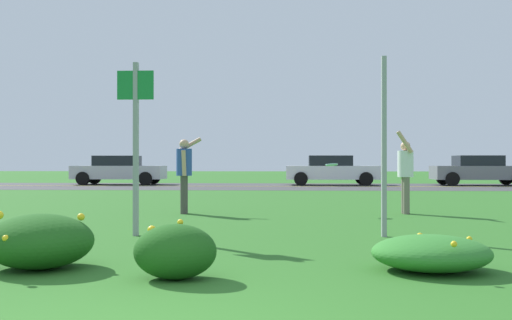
{
  "coord_description": "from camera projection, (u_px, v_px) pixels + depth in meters",
  "views": [
    {
      "loc": [
        1.19,
        -3.47,
        1.12
      ],
      "look_at": [
        0.52,
        8.82,
        1.17
      ],
      "focal_mm": 43.04,
      "sensor_mm": 36.0,
      "label": 1
    }
  ],
  "objects": [
    {
      "name": "ground_plane",
      "position": [
        244.0,
        205.0,
        16.0
      ],
      "size": [
        120.0,
        120.0,
        0.0
      ],
      "primitive_type": "plane",
      "color": "#2D6B23"
    },
    {
      "name": "highway_strip",
      "position": [
        264.0,
        186.0,
        28.48
      ],
      "size": [
        120.0,
        8.25,
        0.01
      ],
      "primitive_type": "cube",
      "color": "#424244",
      "rests_on": "ground"
    },
    {
      "name": "highway_center_stripe",
      "position": [
        264.0,
        186.0,
        28.48
      ],
      "size": [
        120.0,
        0.16,
        0.0
      ],
      "primitive_type": "cube",
      "color": "yellow",
      "rests_on": "ground"
    },
    {
      "name": "daylily_clump_front_center",
      "position": [
        175.0,
        251.0,
        5.89
      ],
      "size": [
        0.8,
        0.67,
        0.57
      ],
      "color": "#1E5619",
      "rests_on": "ground"
    },
    {
      "name": "daylily_clump_near_camera",
      "position": [
        431.0,
        253.0,
        6.34
      ],
      "size": [
        1.23,
        1.13,
        0.38
      ],
      "color": "#337F2D",
      "rests_on": "ground"
    },
    {
      "name": "daylily_clump_front_right",
      "position": [
        40.0,
        241.0,
        6.47
      ],
      "size": [
        1.13,
        1.11,
        0.64
      ],
      "color": "#1E5619",
      "rests_on": "ground"
    },
    {
      "name": "sign_post_near_path",
      "position": [
        136.0,
        131.0,
        9.38
      ],
      "size": [
        0.56,
        0.1,
        2.65
      ],
      "color": "#93969B",
      "rests_on": "ground"
    },
    {
      "name": "sign_post_by_roadside",
      "position": [
        384.0,
        146.0,
        9.25
      ],
      "size": [
        0.07,
        0.1,
        2.73
      ],
      "color": "#93969B",
      "rests_on": "ground"
    },
    {
      "name": "person_thrower_blue_shirt",
      "position": [
        184.0,
        169.0,
        13.4
      ],
      "size": [
        0.53,
        0.5,
        1.68
      ],
      "color": "#2D4C9E",
      "rests_on": "ground"
    },
    {
      "name": "person_catcher_white_shirt",
      "position": [
        405.0,
        170.0,
        13.34
      ],
      "size": [
        0.41,
        0.5,
        1.81
      ],
      "color": "silver",
      "rests_on": "ground"
    },
    {
      "name": "frisbee_pale_blue",
      "position": [
        332.0,
        165.0,
        13.17
      ],
      "size": [
        0.27,
        0.27,
        0.08
      ],
      "color": "#ADD6E5"
    },
    {
      "name": "car_silver_center_left",
      "position": [
        119.0,
        170.0,
        30.74
      ],
      "size": [
        4.5,
        2.0,
        1.45
      ],
      "color": "#B7BABF",
      "rests_on": "ground"
    },
    {
      "name": "car_white_center_right",
      "position": [
        332.0,
        170.0,
        30.15
      ],
      "size": [
        4.5,
        2.0,
        1.45
      ],
      "color": "silver",
      "rests_on": "ground"
    },
    {
      "name": "car_gray_rightmost",
      "position": [
        479.0,
        170.0,
        29.76
      ],
      "size": [
        4.5,
        2.0,
        1.45
      ],
      "color": "slate",
      "rests_on": "ground"
    }
  ]
}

